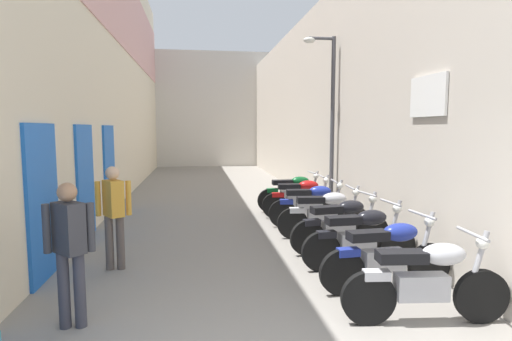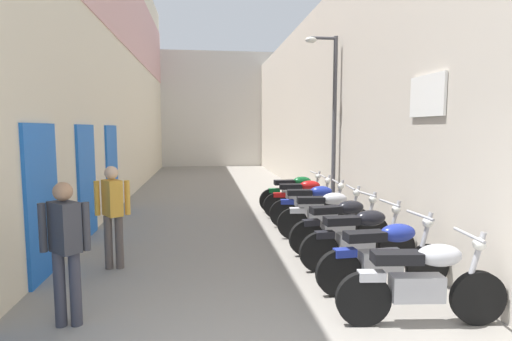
{
  "view_description": "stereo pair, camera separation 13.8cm",
  "coord_description": "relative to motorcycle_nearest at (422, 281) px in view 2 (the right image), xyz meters",
  "views": [
    {
      "loc": [
        -0.62,
        -2.54,
        2.13
      ],
      "look_at": [
        0.5,
        4.97,
        1.34
      ],
      "focal_mm": 28.32,
      "sensor_mm": 36.0,
      "label": 1
    },
    {
      "loc": [
        -0.48,
        -2.56,
        2.13
      ],
      "look_at": [
        0.5,
        4.97,
        1.34
      ],
      "focal_mm": 28.32,
      "sensor_mm": 36.0,
      "label": 2
    }
  ],
  "objects": [
    {
      "name": "pedestrian_by_doorway",
      "position": [
        -3.79,
        0.48,
        0.42
      ],
      "size": [
        0.52,
        0.38,
        1.57
      ],
      "color": "#383842",
      "rests_on": "ground"
    },
    {
      "name": "motorcycle_eighth",
      "position": [
        0.0,
        6.08,
        0.0
      ],
      "size": [
        1.85,
        0.58,
        1.04
      ],
      "color": "black",
      "rests_on": "ground"
    },
    {
      "name": "pedestrian_mid_alley",
      "position": [
        -3.69,
        2.29,
        0.42
      ],
      "size": [
        0.52,
        0.39,
        1.57
      ],
      "color": "#564C47",
      "rests_on": "ground"
    },
    {
      "name": "motorcycle_seventh",
      "position": [
        0.0,
        5.31,
        0.0
      ],
      "size": [
        1.85,
        0.58,
        1.04
      ],
      "color": "black",
      "rests_on": "ground"
    },
    {
      "name": "building_right",
      "position": [
        1.14,
        8.71,
        2.31
      ],
      "size": [
        0.45,
        20.15,
        5.61
      ],
      "color": "beige",
      "rests_on": "ground"
    },
    {
      "name": "building_far_end",
      "position": [
        -1.83,
        19.79,
        2.68
      ],
      "size": [
        8.55,
        2.0,
        6.36
      ],
      "primitive_type": "cube",
      "color": "beige",
      "rests_on": "ground"
    },
    {
      "name": "motorcycle_fourth",
      "position": [
        -0.0,
        2.6,
        0.0
      ],
      "size": [
        1.84,
        0.58,
        1.04
      ],
      "color": "black",
      "rests_on": "ground"
    },
    {
      "name": "motorcycle_second",
      "position": [
        0.0,
        0.91,
        0.0
      ],
      "size": [
        1.85,
        0.58,
        1.04
      ],
      "color": "black",
      "rests_on": "ground"
    },
    {
      "name": "ground_plane",
      "position": [
        -1.83,
        6.71,
        -0.5
      ],
      "size": [
        36.15,
        36.15,
        0.0
      ],
      "primitive_type": "plane",
      "color": "gray"
    },
    {
      "name": "motorcycle_fifth",
      "position": [
        0.0,
        3.49,
        0.0
      ],
      "size": [
        1.85,
        0.58,
        1.04
      ],
      "color": "black",
      "rests_on": "ground"
    },
    {
      "name": "motorcycle_nearest",
      "position": [
        0.0,
        0.0,
        0.0
      ],
      "size": [
        1.85,
        0.58,
        1.04
      ],
      "color": "black",
      "rests_on": "ground"
    },
    {
      "name": "building_left",
      "position": [
        -4.8,
        8.66,
        3.6
      ],
      "size": [
        0.45,
        20.15,
        8.15
      ],
      "color": "beige",
      "rests_on": "ground"
    },
    {
      "name": "motorcycle_sixth",
      "position": [
        -0.0,
        4.4,
        0.0
      ],
      "size": [
        1.85,
        0.58,
        1.04
      ],
      "color": "black",
      "rests_on": "ground"
    },
    {
      "name": "motorcycle_third",
      "position": [
        0.0,
        1.78,
        0.0
      ],
      "size": [
        1.85,
        0.58,
        1.04
      ],
      "color": "black",
      "rests_on": "ground"
    },
    {
      "name": "street_lamp",
      "position": [
        0.69,
        5.46,
        2.02
      ],
      "size": [
        0.79,
        0.18,
        4.27
      ],
      "color": "#47474C",
      "rests_on": "ground"
    }
  ]
}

